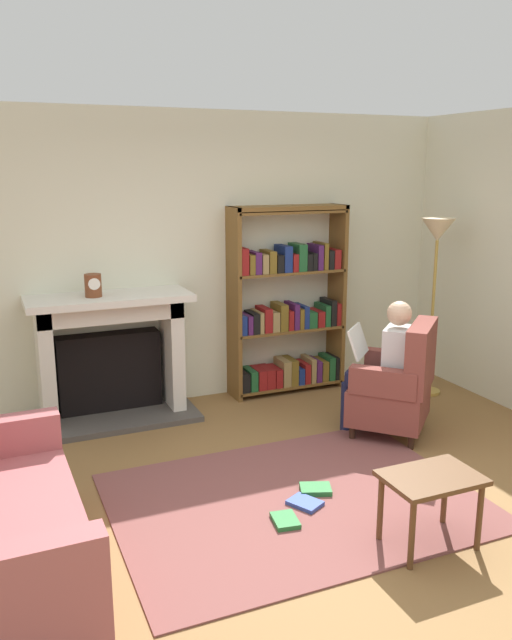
{
  "coord_description": "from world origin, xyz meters",
  "views": [
    {
      "loc": [
        -1.79,
        -3.22,
        2.2
      ],
      "look_at": [
        0.1,
        1.2,
        1.05
      ],
      "focal_mm": 36.23,
      "sensor_mm": 36.0,
      "label": 1
    }
  ],
  "objects_px": {
    "fireplace": "(110,353)",
    "bookshelf": "(288,306)",
    "seated_reader": "(385,361)",
    "side_table": "(431,487)",
    "sofa_floral": "(3,526)",
    "armchair_reading": "(398,386)",
    "floor_lamp": "(437,246)",
    "mantel_clock": "(93,285)"
  },
  "relations": [
    {
      "from": "mantel_clock",
      "to": "side_table",
      "type": "xyz_separation_m",
      "value": [
        1.45,
        -2.67,
        -0.85
      ]
    },
    {
      "from": "bookshelf",
      "to": "side_table",
      "type": "height_order",
      "value": "bookshelf"
    },
    {
      "from": "side_table",
      "to": "seated_reader",
      "type": "bearing_deg",
      "value": 65.26
    },
    {
      "from": "bookshelf",
      "to": "armchair_reading",
      "type": "bearing_deg",
      "value": -75.16
    },
    {
      "from": "bookshelf",
      "to": "fireplace",
      "type": "bearing_deg",
      "value": -178.86
    },
    {
      "from": "fireplace",
      "to": "side_table",
      "type": "relative_size",
      "value": 2.55
    },
    {
      "from": "seated_reader",
      "to": "bookshelf",
      "type": "bearing_deg",
      "value": -121.87
    },
    {
      "from": "floor_lamp",
      "to": "mantel_clock",
      "type": "bearing_deg",
      "value": 170.95
    },
    {
      "from": "sofa_floral",
      "to": "side_table",
      "type": "distance_m",
      "value": 2.4
    },
    {
      "from": "floor_lamp",
      "to": "sofa_floral",
      "type": "bearing_deg",
      "value": -158.98
    },
    {
      "from": "fireplace",
      "to": "seated_reader",
      "type": "relative_size",
      "value": 1.25
    },
    {
      "from": "fireplace",
      "to": "armchair_reading",
      "type": "height_order",
      "value": "fireplace"
    },
    {
      "from": "seated_reader",
      "to": "floor_lamp",
      "type": "relative_size",
      "value": 0.66
    },
    {
      "from": "bookshelf",
      "to": "armchair_reading",
      "type": "distance_m",
      "value": 1.47
    },
    {
      "from": "sofa_floral",
      "to": "floor_lamp",
      "type": "xyz_separation_m",
      "value": [
        3.99,
        1.53,
        1.15
      ]
    },
    {
      "from": "side_table",
      "to": "armchair_reading",
      "type": "bearing_deg",
      "value": 61.46
    },
    {
      "from": "mantel_clock",
      "to": "bookshelf",
      "type": "bearing_deg",
      "value": 4.11
    },
    {
      "from": "mantel_clock",
      "to": "floor_lamp",
      "type": "xyz_separation_m",
      "value": [
        3.13,
        -0.5,
        0.24
      ]
    },
    {
      "from": "sofa_floral",
      "to": "fireplace",
      "type": "bearing_deg",
      "value": -25.92
    },
    {
      "from": "mantel_clock",
      "to": "side_table",
      "type": "relative_size",
      "value": 0.34
    },
    {
      "from": "fireplace",
      "to": "seated_reader",
      "type": "xyz_separation_m",
      "value": [
        2.03,
        -1.23,
        0.03
      ]
    },
    {
      "from": "mantel_clock",
      "to": "floor_lamp",
      "type": "height_order",
      "value": "floor_lamp"
    },
    {
      "from": "fireplace",
      "to": "bookshelf",
      "type": "height_order",
      "value": "bookshelf"
    },
    {
      "from": "sofa_floral",
      "to": "side_table",
      "type": "relative_size",
      "value": 3.06
    },
    {
      "from": "armchair_reading",
      "to": "floor_lamp",
      "type": "xyz_separation_m",
      "value": [
        0.89,
        0.72,
        1.04
      ]
    },
    {
      "from": "mantel_clock",
      "to": "seated_reader",
      "type": "bearing_deg",
      "value": -27.63
    },
    {
      "from": "mantel_clock",
      "to": "sofa_floral",
      "type": "xyz_separation_m",
      "value": [
        -0.86,
        -2.03,
        -0.91
      ]
    },
    {
      "from": "bookshelf",
      "to": "sofa_floral",
      "type": "height_order",
      "value": "bookshelf"
    },
    {
      "from": "seated_reader",
      "to": "floor_lamp",
      "type": "xyz_separation_m",
      "value": [
        0.97,
        0.63,
        0.84
      ]
    },
    {
      "from": "floor_lamp",
      "to": "seated_reader",
      "type": "bearing_deg",
      "value": -146.84
    },
    {
      "from": "armchair_reading",
      "to": "side_table",
      "type": "bearing_deg",
      "value": 17.3
    },
    {
      "from": "side_table",
      "to": "floor_lamp",
      "type": "distance_m",
      "value": 2.95
    },
    {
      "from": "seated_reader",
      "to": "side_table",
      "type": "distance_m",
      "value": 1.71
    },
    {
      "from": "seated_reader",
      "to": "sofa_floral",
      "type": "xyz_separation_m",
      "value": [
        -3.02,
        -0.9,
        -0.3
      ]
    },
    {
      "from": "bookshelf",
      "to": "seated_reader",
      "type": "height_order",
      "value": "bookshelf"
    },
    {
      "from": "mantel_clock",
      "to": "sofa_floral",
      "type": "bearing_deg",
      "value": -113.02
    },
    {
      "from": "mantel_clock",
      "to": "fireplace",
      "type": "bearing_deg",
      "value": 37.61
    },
    {
      "from": "mantel_clock",
      "to": "armchair_reading",
      "type": "bearing_deg",
      "value": -28.46
    },
    {
      "from": "seated_reader",
      "to": "side_table",
      "type": "bearing_deg",
      "value": 21.09
    },
    {
      "from": "mantel_clock",
      "to": "armchair_reading",
      "type": "relative_size",
      "value": 0.2
    },
    {
      "from": "seated_reader",
      "to": "sofa_floral",
      "type": "height_order",
      "value": "seated_reader"
    },
    {
      "from": "bookshelf",
      "to": "sofa_floral",
      "type": "relative_size",
      "value": 1.07
    }
  ]
}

